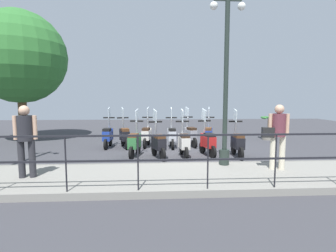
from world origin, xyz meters
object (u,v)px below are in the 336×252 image
(pedestrian_distant, at_px, (26,136))
(scooter_near_0, at_px, (237,142))
(scooter_far_0, at_px, (208,134))
(potted_palm, at_px, (269,130))
(scooter_near_4, at_px, (135,142))
(scooter_far_4, at_px, (124,135))
(lamp_post_near, at_px, (226,88))
(tree_large, at_px, (19,57))
(scooter_near_1, at_px, (208,141))
(pedestrian_with_bag, at_px, (278,132))
(scooter_near_3, at_px, (158,143))
(scooter_far_3, at_px, (147,135))
(scooter_far_1, at_px, (190,134))
(scooter_far_2, at_px, (172,135))
(scooter_far_5, at_px, (108,135))
(scooter_near_2, at_px, (184,142))

(pedestrian_distant, height_order, scooter_near_0, pedestrian_distant)
(scooter_far_0, bearing_deg, pedestrian_distant, 144.51)
(potted_palm, height_order, scooter_near_4, scooter_near_4)
(potted_palm, xyz_separation_m, scooter_far_4, (-1.59, 6.35, 0.04))
(lamp_post_near, distance_m, tree_large, 9.37)
(lamp_post_near, relative_size, scooter_near_1, 2.94)
(scooter_far_0, bearing_deg, scooter_near_4, 133.95)
(pedestrian_with_bag, height_order, scooter_near_3, pedestrian_with_bag)
(scooter_far_0, xyz_separation_m, scooter_far_3, (0.10, 2.40, 0.00))
(scooter_near_0, distance_m, scooter_near_1, 0.95)
(pedestrian_with_bag, relative_size, scooter_far_3, 1.03)
(pedestrian_with_bag, height_order, scooter_far_3, pedestrian_with_bag)
(lamp_post_near, relative_size, scooter_far_1, 2.94)
(scooter_near_1, bearing_deg, scooter_far_1, -1.29)
(scooter_far_0, height_order, scooter_far_2, same)
(potted_palm, xyz_separation_m, scooter_far_0, (-1.54, 3.11, 0.04))
(scooter_far_2, relative_size, scooter_far_5, 1.00)
(scooter_far_5, bearing_deg, scooter_near_0, -110.18)
(potted_palm, relative_size, scooter_far_1, 0.69)
(lamp_post_near, bearing_deg, scooter_near_3, 48.85)
(scooter_far_1, bearing_deg, scooter_near_1, 175.39)
(tree_large, bearing_deg, scooter_far_4, -113.08)
(scooter_near_3, xyz_separation_m, scooter_far_5, (1.86, 1.88, 0.00))
(scooter_near_3, xyz_separation_m, scooter_far_3, (1.95, 0.40, 0.00))
(scooter_near_0, bearing_deg, scooter_near_3, 92.03)
(scooter_near_1, bearing_deg, scooter_near_2, 88.81)
(scooter_near_4, xyz_separation_m, scooter_far_5, (1.58, 1.12, 0.00))
(scooter_near_4, bearing_deg, pedestrian_distant, 151.43)
(pedestrian_with_bag, bearing_deg, scooter_far_5, 60.07)
(lamp_post_near, bearing_deg, scooter_far_2, 19.59)
(scooter_far_3, distance_m, scooter_far_5, 1.48)
(pedestrian_with_bag, height_order, scooter_far_0, pedestrian_with_bag)
(pedestrian_with_bag, relative_size, scooter_near_0, 1.03)
(scooter_near_2, relative_size, scooter_far_2, 1.00)
(tree_large, distance_m, scooter_near_3, 7.69)
(scooter_far_1, xyz_separation_m, scooter_far_5, (-0.12, 3.17, 0.00))
(pedestrian_with_bag, distance_m, potted_palm, 5.89)
(scooter_far_0, bearing_deg, scooter_near_3, 147.07)
(lamp_post_near, relative_size, scooter_near_2, 2.94)
(pedestrian_distant, relative_size, scooter_far_1, 1.03)
(potted_palm, distance_m, scooter_near_4, 6.64)
(scooter_far_0, distance_m, scooter_far_3, 2.40)
(scooter_near_3, distance_m, scooter_far_1, 2.36)
(potted_palm, xyz_separation_m, scooter_near_4, (-3.11, 5.86, 0.04))
(scooter_far_5, bearing_deg, scooter_far_4, -92.72)
(lamp_post_near, bearing_deg, scooter_far_3, 31.50)
(scooter_near_3, xyz_separation_m, scooter_near_4, (0.28, 0.76, 0.00))
(pedestrian_distant, relative_size, scooter_near_0, 1.03)
(tree_large, distance_m, scooter_far_5, 5.46)
(scooter_near_1, xyz_separation_m, scooter_far_3, (1.69, 2.03, 0.00))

